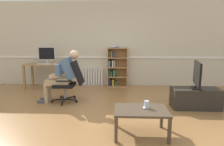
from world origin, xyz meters
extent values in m
plane|color=olive|center=(0.00, 0.00, 0.00)|extent=(18.00, 18.00, 0.00)
cube|color=beige|center=(0.00, 2.65, 1.35)|extent=(12.00, 0.10, 2.70)
cube|color=white|center=(0.00, 2.58, 0.92)|extent=(12.00, 0.03, 0.05)
cube|color=#9E7547|center=(-2.52, 1.89, 0.36)|extent=(0.06, 0.06, 0.72)
cube|color=#9E7547|center=(-1.29, 1.89, 0.36)|extent=(0.06, 0.06, 0.72)
cube|color=#9E7547|center=(-1.29, 2.41, 0.36)|extent=(0.06, 0.06, 0.72)
cube|color=#9E7547|center=(-2.52, 2.41, 0.36)|extent=(0.06, 0.06, 0.72)
cube|color=#9E7547|center=(-1.90, 2.15, 0.74)|extent=(1.32, 0.60, 0.04)
cube|color=silver|center=(-1.93, 2.21, 0.76)|extent=(0.18, 0.14, 0.01)
cube|color=silver|center=(-1.93, 2.23, 0.82)|extent=(0.04, 0.02, 0.10)
cube|color=silver|center=(-1.93, 2.23, 1.07)|extent=(0.52, 0.02, 0.40)
cube|color=black|center=(-1.93, 2.22, 1.07)|extent=(0.48, 0.00, 0.36)
cube|color=silver|center=(-1.92, 2.01, 0.77)|extent=(0.42, 0.12, 0.02)
cube|color=white|center=(-1.62, 2.03, 0.77)|extent=(0.06, 0.10, 0.03)
cube|color=#AD7F4C|center=(-0.05, 2.42, 0.62)|extent=(0.03, 0.28, 1.24)
cube|color=#AD7F4C|center=(0.56, 2.42, 0.62)|extent=(0.03, 0.28, 1.24)
cube|color=#AD7F4C|center=(0.25, 2.56, 0.62)|extent=(0.61, 0.02, 1.24)
cube|color=#AD7F4C|center=(0.25, 2.42, 0.01)|extent=(0.58, 0.28, 0.03)
cube|color=#AD7F4C|center=(0.25, 2.42, 0.32)|extent=(0.58, 0.28, 0.03)
cube|color=#AD7F4C|center=(0.25, 2.42, 0.62)|extent=(0.58, 0.28, 0.03)
cube|color=#AD7F4C|center=(0.25, 2.42, 0.92)|extent=(0.58, 0.28, 0.03)
cube|color=#AD7F4C|center=(0.25, 2.42, 1.23)|extent=(0.58, 0.28, 0.03)
cube|color=#2D519E|center=(0.00, 2.42, 0.15)|extent=(0.03, 0.19, 0.24)
cube|color=#38844C|center=(0.00, 2.41, 0.44)|extent=(0.03, 0.19, 0.22)
cube|color=#6699A3|center=(0.00, 2.41, 0.73)|extent=(0.05, 0.19, 0.20)
cube|color=#38844C|center=(0.00, 2.40, 1.02)|extent=(0.03, 0.19, 0.16)
cube|color=black|center=(0.05, 2.43, 0.12)|extent=(0.04, 0.19, 0.19)
cube|color=#38844C|center=(0.07, 2.42, 0.41)|extent=(0.03, 0.19, 0.16)
cube|color=black|center=(0.05, 2.43, 0.75)|extent=(0.04, 0.19, 0.22)
cube|color=orange|center=(0.06, 2.43, 1.03)|extent=(0.03, 0.19, 0.19)
cube|color=gold|center=(0.11, 2.43, 0.13)|extent=(0.05, 0.19, 0.19)
cube|color=#2D519E|center=(0.14, 2.43, 0.41)|extent=(0.04, 0.19, 0.15)
cube|color=white|center=(0.11, 2.41, 0.74)|extent=(0.04, 0.19, 0.21)
cube|color=#2D519E|center=(0.12, 2.44, 1.03)|extent=(0.03, 0.19, 0.19)
cube|color=#38844C|center=(0.21, 2.44, 0.11)|extent=(0.03, 0.19, 0.16)
cube|color=#38844C|center=(0.15, 2.40, 0.44)|extent=(0.05, 0.19, 0.21)
cube|color=beige|center=(0.16, 2.43, 0.75)|extent=(0.03, 0.19, 0.22)
cube|color=#2D519E|center=(0.22, 2.43, 1.25)|extent=(0.16, 0.22, 0.02)
cube|color=white|center=(0.13, 2.42, 1.28)|extent=(0.16, 0.22, 0.02)
cube|color=white|center=(-0.95, 2.54, 0.28)|extent=(0.06, 0.08, 0.57)
cube|color=white|center=(-0.86, 2.54, 0.28)|extent=(0.06, 0.08, 0.57)
cube|color=white|center=(-0.78, 2.54, 0.28)|extent=(0.06, 0.08, 0.57)
cube|color=white|center=(-0.69, 2.54, 0.28)|extent=(0.06, 0.08, 0.57)
cube|color=white|center=(-0.60, 2.54, 0.28)|extent=(0.06, 0.08, 0.57)
cube|color=white|center=(-0.52, 2.54, 0.28)|extent=(0.06, 0.08, 0.57)
cube|color=white|center=(-0.43, 2.54, 0.28)|extent=(0.06, 0.08, 0.57)
cube|color=white|center=(-0.35, 2.54, 0.28)|extent=(0.06, 0.08, 0.57)
cube|color=white|center=(-0.26, 2.54, 0.28)|extent=(0.06, 0.08, 0.57)
cube|color=black|center=(-0.97, 0.67, 0.07)|extent=(0.05, 0.30, 0.02)
cylinder|color=black|center=(-0.96, 0.52, 0.03)|extent=(0.02, 0.06, 0.06)
cube|color=black|center=(-0.83, 0.78, 0.07)|extent=(0.30, 0.12, 0.02)
cylinder|color=black|center=(-0.68, 0.74, 0.03)|extent=(0.06, 0.04, 0.06)
cube|color=black|center=(-0.89, 0.94, 0.07)|extent=(0.20, 0.27, 0.02)
cylinder|color=black|center=(-0.81, 1.07, 0.03)|extent=(0.05, 0.06, 0.06)
cube|color=black|center=(-1.07, 0.94, 0.07)|extent=(0.21, 0.26, 0.02)
cylinder|color=black|center=(-1.16, 1.05, 0.03)|extent=(0.05, 0.06, 0.06)
cube|color=black|center=(-1.11, 0.77, 0.07)|extent=(0.29, 0.14, 0.02)
cylinder|color=black|center=(-1.25, 0.71, 0.03)|extent=(0.06, 0.04, 0.06)
cylinder|color=gray|center=(-0.97, 0.82, 0.23)|extent=(0.05, 0.05, 0.30)
cube|color=black|center=(-0.97, 0.82, 0.41)|extent=(0.48, 0.48, 0.07)
cube|color=black|center=(-0.65, 0.83, 0.71)|extent=(0.26, 0.45, 0.55)
cube|color=black|center=(-0.96, 1.08, 0.56)|extent=(0.28, 0.05, 0.03)
cube|color=black|center=(-0.94, 0.56, 0.56)|extent=(0.28, 0.05, 0.03)
cube|color=tan|center=(-0.97, 0.82, 0.52)|extent=(0.27, 0.35, 0.14)
cube|color=#476689|center=(-0.85, 0.82, 0.81)|extent=(0.37, 0.35, 0.52)
sphere|color=#D6A884|center=(-0.72, 0.83, 1.13)|extent=(0.20, 0.20, 0.20)
cube|color=white|center=(-1.25, 0.81, 0.62)|extent=(0.15, 0.04, 0.02)
cube|color=tan|center=(-1.19, 0.91, 0.49)|extent=(0.42, 0.15, 0.13)
cylinder|color=tan|center=(-1.39, 0.90, 0.23)|extent=(0.10, 0.10, 0.46)
cube|color=#4C4C51|center=(-1.49, 0.90, 0.03)|extent=(0.22, 0.10, 0.06)
cube|color=tan|center=(-1.18, 0.71, 0.49)|extent=(0.42, 0.15, 0.13)
cylinder|color=tan|center=(-1.39, 0.70, 0.23)|extent=(0.10, 0.10, 0.46)
cube|color=#4C4C51|center=(-1.49, 0.70, 0.03)|extent=(0.22, 0.10, 0.06)
cube|color=#476689|center=(-1.08, 0.97, 0.79)|extent=(0.10, 0.08, 0.26)
cube|color=#D6A884|center=(-1.18, 0.91, 0.64)|extent=(0.24, 0.08, 0.07)
cube|color=#476689|center=(-1.07, 0.65, 0.79)|extent=(0.10, 0.08, 0.26)
cube|color=#D6A884|center=(-1.17, 0.71, 0.64)|extent=(0.24, 0.08, 0.07)
cube|color=#2D2823|center=(1.96, 0.51, 0.22)|extent=(1.00, 0.42, 0.44)
cube|color=black|center=(1.96, 0.51, 0.45)|extent=(0.27, 0.36, 0.02)
cylinder|color=black|center=(1.96, 0.51, 0.48)|extent=(0.04, 0.04, 0.05)
cube|color=black|center=(1.96, 0.51, 0.76)|extent=(0.25, 0.84, 0.50)
cube|color=#B7D1F9|center=(1.98, 0.51, 0.76)|extent=(0.20, 0.78, 0.46)
cube|color=#4C3D2D|center=(0.29, -0.95, 0.19)|extent=(0.04, 0.04, 0.38)
cube|color=#4C3D2D|center=(1.03, -0.95, 0.19)|extent=(0.04, 0.04, 0.38)
cube|color=#4C3D2D|center=(1.03, -0.45, 0.19)|extent=(0.04, 0.04, 0.38)
cube|color=#4C3D2D|center=(0.29, -0.45, 0.19)|extent=(0.04, 0.04, 0.38)
cube|color=#4C3D2D|center=(0.66, -0.70, 0.39)|extent=(0.81, 0.56, 0.03)
cylinder|color=silver|center=(0.75, -0.65, 0.47)|extent=(0.08, 0.08, 0.12)
cube|color=white|center=(0.72, -0.63, 0.42)|extent=(0.07, 0.15, 0.02)
camera|label=1|loc=(0.34, -3.37, 1.41)|focal=29.48mm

